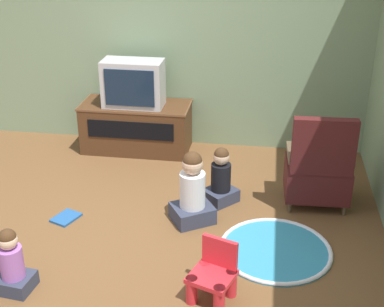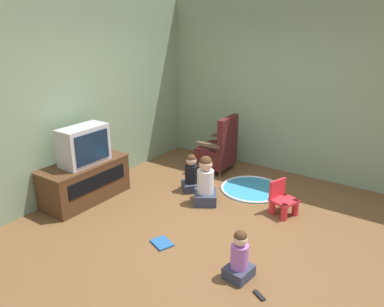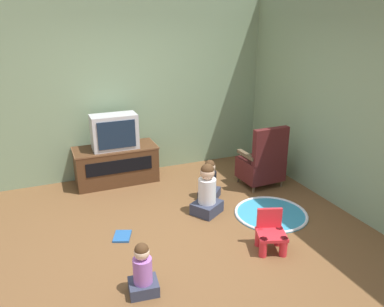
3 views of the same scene
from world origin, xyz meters
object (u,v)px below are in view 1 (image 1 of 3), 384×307
(yellow_kid_chair, at_px, (213,277))
(book, at_px, (66,218))
(tv_cabinet, at_px, (136,126))
(black_armchair, at_px, (318,171))
(child_watching_left, at_px, (12,264))
(child_watching_center, at_px, (221,179))
(television, at_px, (133,83))
(child_watching_right, at_px, (192,192))

(yellow_kid_chair, distance_m, book, 1.73)
(tv_cabinet, relative_size, black_armchair, 1.31)
(child_watching_left, bearing_deg, black_armchair, 41.62)
(tv_cabinet, bearing_deg, child_watching_left, -96.54)
(child_watching_center, bearing_deg, book, 154.20)
(black_armchair, distance_m, child_watching_left, 2.86)
(black_armchair, distance_m, child_watching_center, 0.93)
(child_watching_center, bearing_deg, black_armchair, -42.59)
(tv_cabinet, height_order, child_watching_left, tv_cabinet)
(television, xyz_separation_m, black_armchair, (2.04, -0.95, -0.47))
(yellow_kid_chair, bearing_deg, child_watching_right, 126.37)
(tv_cabinet, xyz_separation_m, television, (0.00, -0.05, 0.54))
(yellow_kid_chair, bearing_deg, child_watching_center, 113.17)
(television, bearing_deg, child_watching_left, -96.67)
(child_watching_center, bearing_deg, child_watching_right, -166.44)
(television, relative_size, child_watching_center, 1.17)
(black_armchair, relative_size, book, 3.20)
(child_watching_right, relative_size, book, 2.33)
(yellow_kid_chair, distance_m, child_watching_left, 1.51)
(yellow_kid_chair, relative_size, book, 1.51)
(television, xyz_separation_m, child_watching_right, (0.89, -1.42, -0.53))
(book, bearing_deg, child_watching_left, -159.28)
(black_armchair, relative_size, child_watching_center, 1.66)
(tv_cabinet, xyz_separation_m, child_watching_center, (1.11, -1.08, -0.05))
(tv_cabinet, bearing_deg, child_watching_right, -58.82)
(yellow_kid_chair, relative_size, child_watching_left, 0.85)
(black_armchair, relative_size, child_watching_right, 1.37)
(child_watching_left, distance_m, child_watching_right, 1.67)
(black_armchair, relative_size, child_watching_left, 1.80)
(television, distance_m, child_watching_right, 1.76)
(yellow_kid_chair, relative_size, child_watching_right, 0.65)
(tv_cabinet, height_order, book, tv_cabinet)
(child_watching_left, relative_size, book, 1.78)
(television, xyz_separation_m, child_watching_center, (1.11, -1.03, -0.59))
(tv_cabinet, distance_m, television, 0.54)
(child_watching_left, xyz_separation_m, child_watching_center, (1.42, 1.56, 0.02))
(black_armchair, height_order, book, black_armchair)
(child_watching_center, xyz_separation_m, book, (-1.40, -0.55, -0.24))
(tv_cabinet, bearing_deg, black_armchair, -26.32)
(book, bearing_deg, black_armchair, -53.25)
(child_watching_left, xyz_separation_m, book, (0.02, 1.01, -0.22))
(child_watching_right, bearing_deg, child_watching_left, -167.73)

